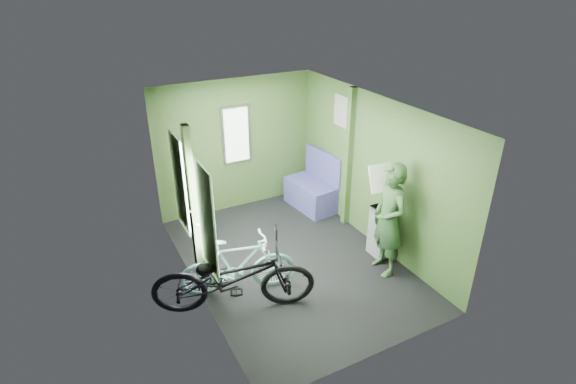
{
  "coord_description": "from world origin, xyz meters",
  "views": [
    {
      "loc": [
        -2.58,
        -4.8,
        3.86
      ],
      "look_at": [
        0.0,
        0.1,
        1.1
      ],
      "focal_mm": 28.0,
      "sensor_mm": 36.0,
      "label": 1
    }
  ],
  "objects_px": {
    "bicycle_mint": "(239,293)",
    "bench_seat": "(313,191)",
    "waste_box": "(380,232)",
    "bicycle_black": "(236,311)",
    "passenger": "(389,220)"
  },
  "relations": [
    {
      "from": "waste_box",
      "to": "bench_seat",
      "type": "distance_m",
      "value": 1.78
    },
    {
      "from": "bicycle_mint",
      "to": "bench_seat",
      "type": "height_order",
      "value": "bench_seat"
    },
    {
      "from": "bicycle_mint",
      "to": "passenger",
      "type": "distance_m",
      "value": 2.23
    },
    {
      "from": "passenger",
      "to": "bicycle_black",
      "type": "bearing_deg",
      "value": -87.27
    },
    {
      "from": "bicycle_black",
      "to": "bicycle_mint",
      "type": "height_order",
      "value": "bicycle_black"
    },
    {
      "from": "bench_seat",
      "to": "passenger",
      "type": "bearing_deg",
      "value": -98.04
    },
    {
      "from": "bicycle_black",
      "to": "bicycle_mint",
      "type": "distance_m",
      "value": 0.34
    },
    {
      "from": "waste_box",
      "to": "bench_seat",
      "type": "xyz_separation_m",
      "value": [
        -0.11,
        1.77,
        -0.09
      ]
    },
    {
      "from": "bicycle_black",
      "to": "passenger",
      "type": "bearing_deg",
      "value": -73.84
    },
    {
      "from": "bicycle_mint",
      "to": "bicycle_black",
      "type": "bearing_deg",
      "value": 164.62
    },
    {
      "from": "bicycle_mint",
      "to": "waste_box",
      "type": "xyz_separation_m",
      "value": [
        2.21,
        -0.12,
        0.39
      ]
    },
    {
      "from": "bicycle_mint",
      "to": "waste_box",
      "type": "distance_m",
      "value": 2.25
    },
    {
      "from": "bicycle_black",
      "to": "waste_box",
      "type": "xyz_separation_m",
      "value": [
        2.38,
        0.18,
        0.39
      ]
    },
    {
      "from": "bicycle_mint",
      "to": "bench_seat",
      "type": "bearing_deg",
      "value": -36.85
    },
    {
      "from": "bicycle_mint",
      "to": "bench_seat",
      "type": "relative_size",
      "value": 1.47
    }
  ]
}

